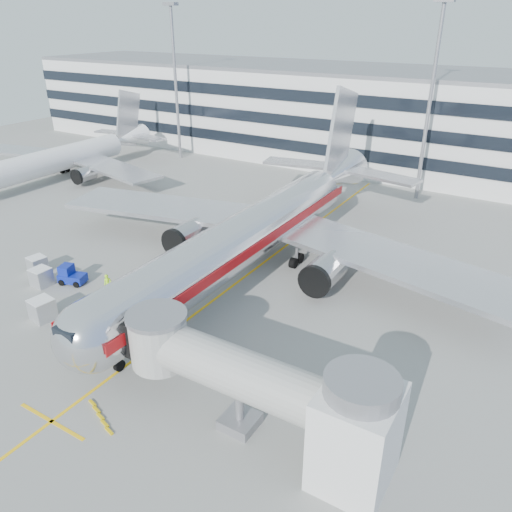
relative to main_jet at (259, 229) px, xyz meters
The scene contains 15 objects.
ground 12.46m from the main_jet, 90.00° to the right, with size 180.00×180.00×0.00m, color gray.
lead_in_line 4.57m from the main_jet, 90.00° to the right, with size 0.25×70.00×0.01m, color yellow.
stop_bar 26.07m from the main_jet, 90.00° to the right, with size 6.00×0.25×0.01m, color yellow.
main_jet is the anchor object (origin of this frame).
jet_bridge 23.18m from the main_jet, 58.30° to the right, with size 17.80×4.50×7.00m.
terminal 46.36m from the main_jet, 90.00° to the left, with size 150.00×24.25×15.60m.
light_mast_west 47.49m from the main_jet, 139.14° to the left, with size 2.40×1.20×25.45m.
light_mast_centre 33.08m from the main_jet, 75.20° to the left, with size 2.40×1.20×25.45m.
second_jet 44.31m from the main_jet, 165.52° to the left, with size 38.21×36.52×12.04m.
belt_loader 15.31m from the main_jet, 113.58° to the right, with size 4.40×2.00×2.07m.
baggage_tug 18.86m from the main_jet, 137.60° to the right, with size 2.80×2.18×1.87m.
cargo_container_left 22.62m from the main_jet, 145.47° to the right, with size 1.78×1.78×1.66m.
cargo_container_right 21.52m from the main_jet, 137.80° to the right, with size 1.68×1.68×1.76m.
cargo_container_front 21.22m from the main_jet, 120.44° to the right, with size 1.98×1.98×1.87m.
ramp_worker 15.46m from the main_jet, 126.59° to the right, with size 0.73×0.48×2.01m, color #AAFD1A.
Camera 1 is at (23.77, -27.80, 23.42)m, focal length 35.00 mm.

